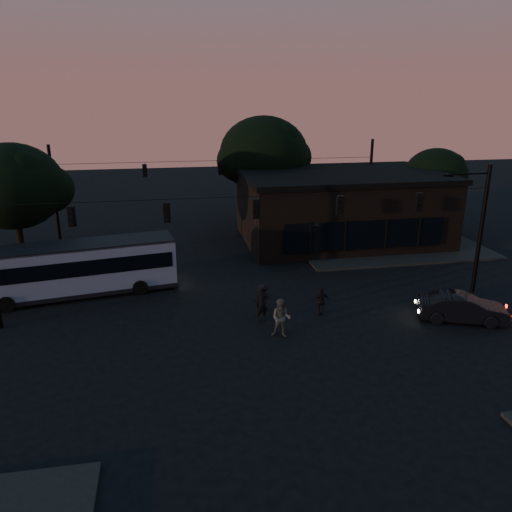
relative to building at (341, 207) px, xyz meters
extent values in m
plane|color=black|center=(-9.00, -15.97, -2.71)|extent=(120.00, 120.00, 0.00)
cube|color=black|center=(3.00, -1.97, -2.63)|extent=(14.00, 10.00, 0.15)
cube|color=black|center=(-23.00, -1.97, -2.63)|extent=(14.00, 10.00, 0.15)
cube|color=black|center=(0.00, 0.03, -0.21)|extent=(15.00, 10.00, 5.00)
cube|color=black|center=(0.00, 0.03, 2.49)|extent=(15.40, 10.40, 0.40)
cube|color=black|center=(0.00, -5.09, -0.91)|extent=(11.50, 0.18, 2.00)
cylinder|color=black|center=(-5.00, 6.03, -0.71)|extent=(0.44, 0.44, 4.00)
ellipsoid|color=black|center=(-5.00, 6.03, 3.49)|extent=(7.60, 7.60, 6.46)
cylinder|color=black|center=(9.00, 2.03, -1.21)|extent=(0.44, 0.44, 3.00)
ellipsoid|color=black|center=(9.00, 2.03, 1.94)|extent=(5.20, 5.20, 4.42)
cylinder|color=black|center=(-23.00, -2.97, -0.91)|extent=(0.44, 0.44, 3.60)
ellipsoid|color=black|center=(-23.00, -2.97, 2.87)|extent=(6.40, 6.40, 5.44)
cylinder|color=black|center=(4.00, -11.97, 1.04)|extent=(0.24, 0.24, 7.50)
cylinder|color=black|center=(-9.00, -11.97, 3.49)|extent=(26.00, 0.03, 0.03)
cube|color=black|center=(-18.00, -11.97, 2.84)|extent=(0.34, 0.30, 1.00)
cube|color=black|center=(-13.50, -11.97, 2.84)|extent=(0.34, 0.30, 1.00)
cube|color=black|center=(-9.00, -11.97, 2.84)|extent=(0.34, 0.30, 1.00)
cube|color=black|center=(-4.50, -11.97, 2.84)|extent=(0.34, 0.30, 1.00)
cube|color=black|center=(0.00, -11.97, 2.84)|extent=(0.34, 0.30, 1.00)
cylinder|color=black|center=(-22.00, 4.03, 1.04)|extent=(0.24, 0.24, 7.50)
cylinder|color=black|center=(4.00, 4.03, 1.04)|extent=(0.24, 0.24, 7.50)
cylinder|color=black|center=(-9.00, 4.03, 3.29)|extent=(26.00, 0.03, 0.03)
cube|color=black|center=(-15.00, 4.03, 2.64)|extent=(0.34, 0.30, 1.00)
cube|color=black|center=(-9.00, 4.03, 2.64)|extent=(0.34, 0.30, 1.00)
cube|color=black|center=(-3.00, 4.03, 2.64)|extent=(0.34, 0.30, 1.00)
cube|color=gray|center=(-18.67, -8.19, -0.98)|extent=(11.11, 4.24, 2.57)
cube|color=black|center=(-18.67, -8.19, -0.73)|extent=(10.69, 4.21, 0.89)
cube|color=black|center=(-18.67, -8.19, 0.30)|extent=(11.11, 4.24, 0.15)
cube|color=black|center=(-18.67, -8.19, -2.36)|extent=(11.22, 4.31, 0.25)
cylinder|color=black|center=(-22.21, -10.04, -2.26)|extent=(0.92, 0.39, 0.89)
cylinder|color=black|center=(-22.62, -7.61, -2.26)|extent=(0.92, 0.39, 0.89)
cylinder|color=black|center=(-15.25, -8.87, -2.26)|extent=(0.92, 0.39, 0.89)
cylinder|color=black|center=(-15.66, -6.43, -2.26)|extent=(0.92, 0.39, 0.89)
imported|color=black|center=(1.10, -15.47, -1.98)|extent=(4.65, 3.00, 1.45)
imported|color=black|center=(-9.01, -13.58, -1.78)|extent=(0.70, 0.48, 1.85)
imported|color=#4E4F47|center=(-8.42, -15.43, -1.75)|extent=(1.14, 1.03, 1.91)
imported|color=black|center=(-5.79, -13.42, -1.92)|extent=(0.95, 0.46, 1.57)
imported|color=black|center=(-8.68, -12.36, -1.95)|extent=(1.04, 0.67, 1.52)
camera|label=1|loc=(-13.55, -36.53, 8.43)|focal=35.00mm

